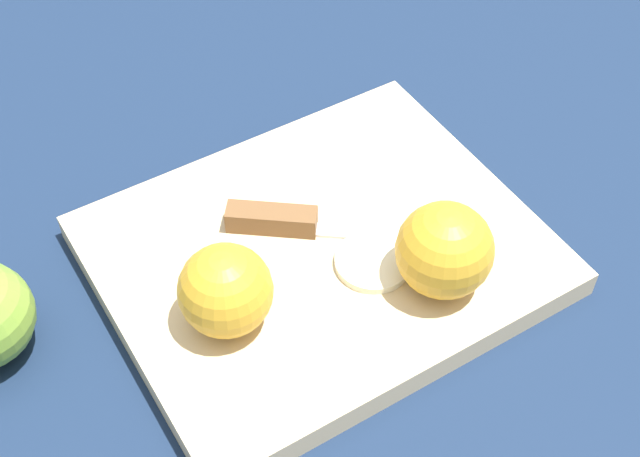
{
  "coord_description": "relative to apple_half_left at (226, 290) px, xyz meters",
  "views": [
    {
      "loc": [
        -0.27,
        -0.37,
        0.56
      ],
      "look_at": [
        0.0,
        0.0,
        0.04
      ],
      "focal_mm": 50.0,
      "sensor_mm": 36.0,
      "label": 1
    }
  ],
  "objects": [
    {
      "name": "apple_half_right",
      "position": [
        0.15,
        -0.07,
        0.0
      ],
      "size": [
        0.07,
        0.07,
        0.07
      ],
      "rotation": [
        0.0,
        0.0,
        0.9
      ],
      "color": "gold",
      "rests_on": "cutting_board"
    },
    {
      "name": "apple_slice",
      "position": [
        0.12,
        -0.02,
        -0.03
      ],
      "size": [
        0.06,
        0.06,
        0.01
      ],
      "color": "beige",
      "rests_on": "cutting_board"
    },
    {
      "name": "cutting_board",
      "position": [
        0.1,
        0.02,
        -0.05
      ],
      "size": [
        0.36,
        0.3,
        0.02
      ],
      "color": "#D1B789",
      "rests_on": "ground_plane"
    },
    {
      "name": "ground_plane",
      "position": [
        0.1,
        0.02,
        -0.06
      ],
      "size": [
        4.0,
        4.0,
        0.0
      ],
      "primitive_type": "plane",
      "color": "#14233D"
    },
    {
      "name": "knife",
      "position": [
        0.09,
        0.05,
        -0.03
      ],
      "size": [
        0.15,
        0.14,
        0.02
      ],
      "rotation": [
        0.0,
        0.0,
        -0.74
      ],
      "color": "silver",
      "rests_on": "cutting_board"
    },
    {
      "name": "apple_half_left",
      "position": [
        0.0,
        0.0,
        0.0
      ],
      "size": [
        0.07,
        0.07,
        0.07
      ],
      "rotation": [
        0.0,
        0.0,
        5.88
      ],
      "color": "gold",
      "rests_on": "cutting_board"
    }
  ]
}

